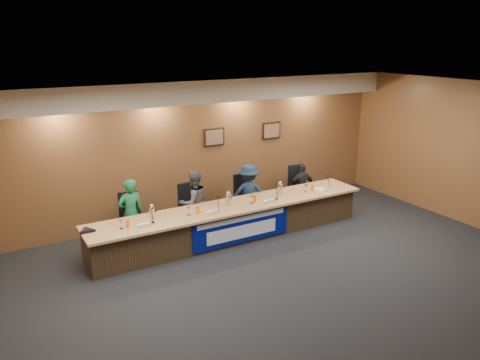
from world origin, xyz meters
The scene contains 40 objects.
floor centered at (0.00, 0.00, 0.00)m, with size 10.00×10.00×0.00m, color black.
ceiling centered at (0.00, 0.00, 3.20)m, with size 10.00×8.00×0.04m, color silver.
wall_back centered at (0.00, 4.00, 1.60)m, with size 10.00×0.04×3.20m, color brown.
soffit centered at (0.00, 3.75, 2.95)m, with size 10.00×0.50×0.50m, color beige.
dais_body centered at (0.00, 2.40, 0.35)m, with size 6.00×0.80×0.70m, color #392817.
dais_top centered at (0.00, 2.35, 0.72)m, with size 6.10×0.95×0.05m, color tan.
banner centered at (0.00, 1.99, 0.38)m, with size 2.20×0.02×0.65m, color #030E6A.
banner_text_upper centered at (0.00, 1.97, 0.58)m, with size 2.00×0.01×0.10m, color silver.
banner_text_lower centered at (0.00, 1.97, 0.30)m, with size 1.60×0.01×0.28m, color silver.
wall_photo_left centered at (0.40, 3.97, 1.85)m, with size 0.52×0.04×0.42m, color black.
wall_photo_right centered at (2.00, 3.97, 1.85)m, with size 0.52×0.04×0.42m, color black.
panelist_a centered at (-1.96, 3.01, 0.72)m, with size 0.53×0.35×1.44m, color #155B31.
panelist_b centered at (-0.59, 3.01, 0.71)m, with size 0.69×0.53×1.41m, color #48474C.
panelist_c centered at (0.77, 3.01, 0.68)m, with size 0.88×0.51×1.36m, color #12233B.
panelist_d centered at (2.27, 3.01, 0.60)m, with size 0.70×0.29×1.19m, color black.
office_chair_a centered at (-1.96, 3.11, 0.48)m, with size 0.48×0.48×0.08m, color black.
office_chair_b centered at (-0.59, 3.11, 0.48)m, with size 0.48×0.48×0.08m, color black.
office_chair_c centered at (0.77, 3.11, 0.48)m, with size 0.48×0.48×0.08m, color black.
office_chair_d centered at (2.27, 3.11, 0.48)m, with size 0.48×0.48×0.08m, color black.
nameplate_a centered at (-1.96, 2.13, 0.80)m, with size 0.24×0.06×0.09m, color white.
microphone_a centered at (-1.78, 2.27, 0.76)m, with size 0.07×0.07×0.02m, color black.
juice_glass_a centered at (-2.24, 2.26, 0.82)m, with size 0.06×0.06×0.15m, color #F66C00.
water_glass_a centered at (-2.36, 2.27, 0.84)m, with size 0.08×0.08×0.18m, color silver.
nameplate_b centered at (-0.58, 2.09, 0.80)m, with size 0.24×0.06×0.09m, color white.
microphone_b centered at (-0.42, 2.23, 0.76)m, with size 0.07×0.07×0.02m, color black.
juice_glass_b centered at (-0.84, 2.28, 0.82)m, with size 0.06×0.06×0.15m, color #F66C00.
water_glass_b centered at (-1.02, 2.29, 0.84)m, with size 0.08×0.08×0.18m, color silver.
nameplate_c centered at (0.75, 2.09, 0.80)m, with size 0.24×0.06×0.09m, color white.
microphone_c centered at (0.98, 2.22, 0.76)m, with size 0.07×0.07×0.02m, color black.
juice_glass_c centered at (0.48, 2.29, 0.82)m, with size 0.06×0.06×0.15m, color #F66C00.
water_glass_c centered at (0.39, 2.26, 0.84)m, with size 0.08×0.08×0.18m, color silver.
nameplate_d centered at (2.31, 2.10, 0.80)m, with size 0.24×0.06×0.09m, color white.
microphone_d centered at (2.42, 2.26, 0.76)m, with size 0.07×0.07×0.02m, color black.
juice_glass_d centered at (2.00, 2.27, 0.82)m, with size 0.06×0.06×0.15m, color #F66C00.
water_glass_d centered at (1.83, 2.29, 0.84)m, with size 0.08×0.08×0.18m, color silver.
carafe_left centered at (-1.71, 2.45, 0.87)m, with size 0.11×0.11×0.25m, color silver.
carafe_mid centered at (-0.09, 2.40, 0.87)m, with size 0.11×0.11×0.25m, color silver.
carafe_right centered at (1.22, 2.43, 0.87)m, with size 0.13×0.13×0.24m, color silver.
speakerphone centered at (-2.93, 2.45, 0.78)m, with size 0.32×0.32×0.05m, color black.
paper_stack centered at (2.26, 2.28, 0.75)m, with size 0.22×0.30×0.01m, color white.
Camera 1 is at (-4.41, -5.58, 4.06)m, focal length 35.00 mm.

